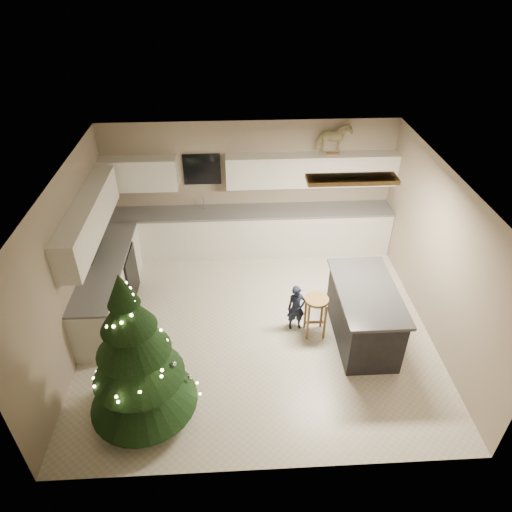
# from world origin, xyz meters

# --- Properties ---
(ground_plane) EXTENTS (5.50, 5.50, 0.00)m
(ground_plane) POSITION_xyz_m (0.00, 0.00, 0.00)
(ground_plane) COLOR beige
(room_shell) EXTENTS (5.52, 5.02, 2.61)m
(room_shell) POSITION_xyz_m (0.02, 0.00, 1.75)
(room_shell) COLOR gray
(room_shell) RESTS_ON ground_plane
(cabinetry) EXTENTS (5.50, 3.20, 2.00)m
(cabinetry) POSITION_xyz_m (-0.91, 1.65, 0.76)
(cabinetry) COLOR silver
(cabinetry) RESTS_ON ground_plane
(island) EXTENTS (0.90, 1.70, 0.95)m
(island) POSITION_xyz_m (1.63, -0.34, 0.48)
(island) COLOR black
(island) RESTS_ON ground_plane
(bar_stool) EXTENTS (0.37, 0.37, 0.71)m
(bar_stool) POSITION_xyz_m (0.90, -0.22, 0.54)
(bar_stool) COLOR olive
(bar_stool) RESTS_ON ground_plane
(christmas_tree) EXTENTS (1.45, 1.40, 2.31)m
(christmas_tree) POSITION_xyz_m (-1.58, -1.58, 0.95)
(christmas_tree) COLOR #3F2816
(christmas_tree) RESTS_ON ground_plane
(toddler) EXTENTS (0.31, 0.22, 0.82)m
(toddler) POSITION_xyz_m (0.62, -0.07, 0.41)
(toddler) COLOR black
(toddler) RESTS_ON ground_plane
(rocking_horse) EXTENTS (0.69, 0.48, 0.55)m
(rocking_horse) POSITION_xyz_m (1.51, 2.33, 2.29)
(rocking_horse) COLOR olive
(rocking_horse) RESTS_ON cabinetry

